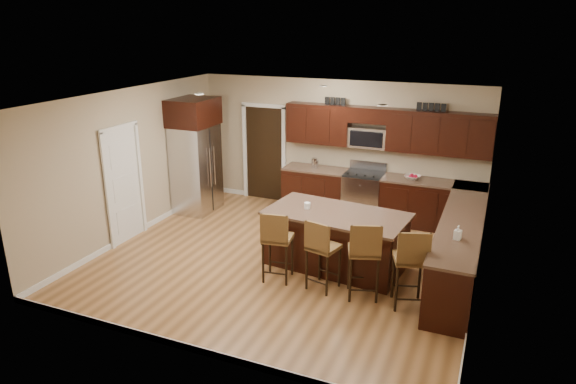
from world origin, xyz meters
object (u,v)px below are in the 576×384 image
at_px(range, 363,195).
at_px(stool_left, 276,238).
at_px(stool_right, 364,252).
at_px(refrigerator, 195,155).
at_px(stool_extra, 411,260).
at_px(island, 336,241).
at_px(stool_mid, 321,247).

xyz_separation_m(range, stool_left, (-0.51, -3.15, 0.23)).
height_order(stool_right, refrigerator, refrigerator).
distance_m(range, refrigerator, 3.51).
distance_m(range, stool_extra, 3.50).
height_order(stool_right, stool_extra, same).
bearing_deg(stool_extra, stool_right, 161.10).
height_order(refrigerator, stool_extra, refrigerator).
relative_size(range, island, 0.48).
xyz_separation_m(stool_mid, stool_right, (0.64, -0.00, 0.05)).
distance_m(island, stool_right, 1.13).
bearing_deg(stool_extra, island, 128.66).
distance_m(range, stool_right, 3.27).
relative_size(island, refrigerator, 0.99).
bearing_deg(stool_mid, stool_extra, 13.04).
bearing_deg(island, stool_left, -122.32).
bearing_deg(island, stool_mid, -81.27).
bearing_deg(stool_right, refrigerator, 133.17).
relative_size(stool_mid, stool_extra, 0.94).
xyz_separation_m(range, stool_right, (0.84, -3.15, 0.26)).
distance_m(stool_right, refrigerator, 4.71).
distance_m(stool_mid, stool_right, 0.64).
height_order(island, stool_mid, stool_mid).
xyz_separation_m(island, refrigerator, (-3.46, 1.35, 0.78)).
bearing_deg(stool_mid, range, 106.77).
bearing_deg(stool_left, stool_right, -8.48).
xyz_separation_m(stool_left, refrigerator, (-2.79, 2.20, 0.50)).
bearing_deg(stool_extra, stool_left, 161.11).
bearing_deg(stool_mid, island, 105.85).
height_order(island, refrigerator, refrigerator).
relative_size(range, stool_left, 0.98).
height_order(stool_mid, stool_extra, stool_extra).
relative_size(island, stool_left, 2.05).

